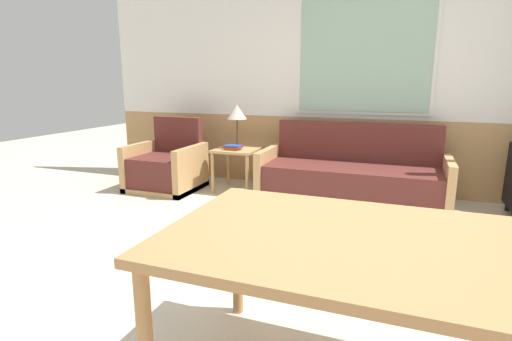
{
  "coord_description": "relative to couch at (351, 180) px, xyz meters",
  "views": [
    {
      "loc": [
        0.36,
        -2.31,
        1.33
      ],
      "look_at": [
        -0.87,
        0.91,
        0.55
      ],
      "focal_mm": 28.0,
      "sensor_mm": 36.0,
      "label": 1
    }
  ],
  "objects": [
    {
      "name": "armchair",
      "position": [
        -2.23,
        -0.22,
        0.0
      ],
      "size": [
        0.82,
        0.75,
        0.87
      ],
      "rotation": [
        0.0,
        0.0,
        0.19
      ],
      "color": "tan",
      "rests_on": "ground_plane"
    },
    {
      "name": "couch",
      "position": [
        0.0,
        0.0,
        0.0
      ],
      "size": [
        2.0,
        0.77,
        0.86
      ],
      "color": "tan",
      "rests_on": "ground_plane"
    },
    {
      "name": "ground_plane",
      "position": [
        0.18,
        -2.05,
        -0.26
      ],
      "size": [
        16.0,
        16.0,
        0.0
      ],
      "primitive_type": "plane",
      "color": "beige"
    },
    {
      "name": "book_stack",
      "position": [
        -1.4,
        -0.06,
        0.29
      ],
      "size": [
        0.22,
        0.18,
        0.06
      ],
      "color": "gold",
      "rests_on": "side_table"
    },
    {
      "name": "table_lamp",
      "position": [
        -1.41,
        0.12,
        0.67
      ],
      "size": [
        0.24,
        0.24,
        0.52
      ],
      "color": "#4C3823",
      "rests_on": "side_table"
    },
    {
      "name": "side_table",
      "position": [
        -1.38,
        0.03,
        0.17
      ],
      "size": [
        0.51,
        0.51,
        0.52
      ],
      "color": "tan",
      "rests_on": "ground_plane"
    },
    {
      "name": "wall_back",
      "position": [
        0.17,
        0.58,
        1.1
      ],
      "size": [
        7.2,
        0.09,
        2.7
      ],
      "color": "tan",
      "rests_on": "ground_plane"
    },
    {
      "name": "dining_table",
      "position": [
        0.6,
        -2.84,
        0.41
      ],
      "size": [
        1.96,
        0.99,
        0.73
      ],
      "color": "#B27F4C",
      "rests_on": "ground_plane"
    }
  ]
}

